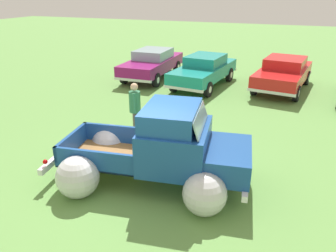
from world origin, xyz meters
TOP-DOWN VIEW (x-y plane):
  - ground_plane at (0.00, 0.00)m, footprint 80.00×80.00m
  - vintage_pickup_truck at (0.38, 0.06)m, footprint 4.84×3.28m
  - show_car_0 at (-3.91, 9.01)m, footprint 1.94×4.66m
  - show_car_1 at (-1.02, 8.47)m, footprint 2.28×4.74m
  - show_car_2 at (2.46, 9.24)m, footprint 2.50×4.72m
  - spectator_0 at (-1.39, 2.10)m, footprint 0.45×0.52m

SIDE VIEW (x-z plane):
  - ground_plane at x=0.00m, z-range 0.00..0.00m
  - vintage_pickup_truck at x=0.38m, z-range -0.22..1.74m
  - show_car_1 at x=-1.02m, z-range 0.07..1.50m
  - show_car_0 at x=-3.91m, z-range 0.07..1.50m
  - show_car_2 at x=2.46m, z-range 0.07..1.50m
  - spectator_0 at x=-1.39m, z-range 0.12..1.85m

